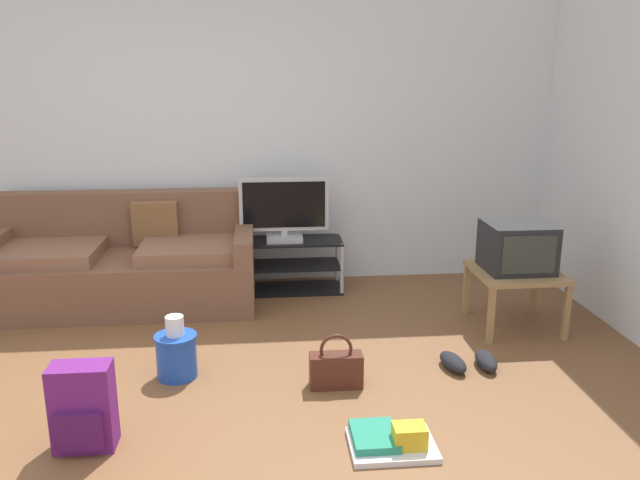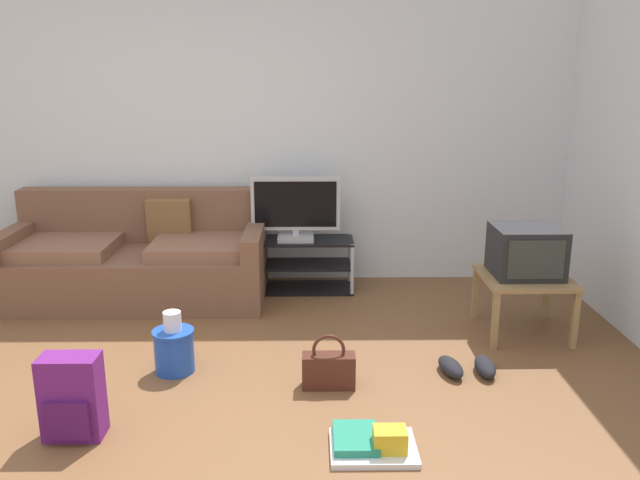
{
  "view_description": "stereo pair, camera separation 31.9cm",
  "coord_description": "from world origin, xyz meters",
  "px_view_note": "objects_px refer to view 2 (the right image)",
  "views": [
    {
      "loc": [
        0.49,
        -3.02,
        1.81
      ],
      "look_at": [
        0.86,
        0.91,
        0.75
      ],
      "focal_mm": 35.85,
      "sensor_mm": 36.0,
      "label": 1
    },
    {
      "loc": [
        0.81,
        -3.04,
        1.81
      ],
      "look_at": [
        0.86,
        0.91,
        0.75
      ],
      "focal_mm": 35.85,
      "sensor_mm": 36.0,
      "label": 2
    }
  ],
  "objects_px": {
    "crt_tv": "(526,251)",
    "cleaning_bucket": "(174,347)",
    "handbag": "(329,369)",
    "floor_tray": "(372,443)",
    "backpack": "(72,398)",
    "couch": "(139,260)",
    "tv_stand": "(296,265)",
    "sneakers_pair": "(468,367)",
    "flat_tv": "(296,210)",
    "side_table": "(524,283)"
  },
  "relations": [
    {
      "from": "tv_stand",
      "to": "cleaning_bucket",
      "type": "distance_m",
      "value": 1.67
    },
    {
      "from": "sneakers_pair",
      "to": "backpack",
      "type": "bearing_deg",
      "value": -163.01
    },
    {
      "from": "couch",
      "to": "handbag",
      "type": "xyz_separation_m",
      "value": [
        1.5,
        -1.57,
        -0.2
      ]
    },
    {
      "from": "sneakers_pair",
      "to": "floor_tray",
      "type": "height_order",
      "value": "floor_tray"
    },
    {
      "from": "handbag",
      "to": "crt_tv",
      "type": "bearing_deg",
      "value": 29.97
    },
    {
      "from": "handbag",
      "to": "floor_tray",
      "type": "height_order",
      "value": "handbag"
    },
    {
      "from": "tv_stand",
      "to": "sneakers_pair",
      "type": "height_order",
      "value": "tv_stand"
    },
    {
      "from": "backpack",
      "to": "sneakers_pair",
      "type": "height_order",
      "value": "backpack"
    },
    {
      "from": "tv_stand",
      "to": "crt_tv",
      "type": "xyz_separation_m",
      "value": [
        1.61,
        -0.93,
        0.38
      ]
    },
    {
      "from": "backpack",
      "to": "cleaning_bucket",
      "type": "bearing_deg",
      "value": 45.33
    },
    {
      "from": "handbag",
      "to": "cleaning_bucket",
      "type": "relative_size",
      "value": 0.85
    },
    {
      "from": "couch",
      "to": "handbag",
      "type": "relative_size",
      "value": 6.19
    },
    {
      "from": "couch",
      "to": "backpack",
      "type": "height_order",
      "value": "couch"
    },
    {
      "from": "flat_tv",
      "to": "crt_tv",
      "type": "distance_m",
      "value": 1.85
    },
    {
      "from": "backpack",
      "to": "cleaning_bucket",
      "type": "xyz_separation_m",
      "value": [
        0.36,
        0.72,
        -0.05
      ]
    },
    {
      "from": "flat_tv",
      "to": "crt_tv",
      "type": "bearing_deg",
      "value": -29.41
    },
    {
      "from": "side_table",
      "to": "handbag",
      "type": "xyz_separation_m",
      "value": [
        -1.38,
        -0.78,
        -0.26
      ]
    },
    {
      "from": "crt_tv",
      "to": "sneakers_pair",
      "type": "bearing_deg",
      "value": -129.25
    },
    {
      "from": "side_table",
      "to": "floor_tray",
      "type": "relative_size",
      "value": 1.4
    },
    {
      "from": "sneakers_pair",
      "to": "floor_tray",
      "type": "xyz_separation_m",
      "value": [
        -0.66,
        -0.81,
        -0.0
      ]
    },
    {
      "from": "cleaning_bucket",
      "to": "backpack",
      "type": "bearing_deg",
      "value": -116.43
    },
    {
      "from": "backpack",
      "to": "cleaning_bucket",
      "type": "distance_m",
      "value": 0.8
    },
    {
      "from": "crt_tv",
      "to": "cleaning_bucket",
      "type": "xyz_separation_m",
      "value": [
        -2.32,
        -0.58,
        -0.44
      ]
    },
    {
      "from": "backpack",
      "to": "side_table",
      "type": "bearing_deg",
      "value": 7.33
    },
    {
      "from": "handbag",
      "to": "couch",
      "type": "bearing_deg",
      "value": 133.77
    },
    {
      "from": "couch",
      "to": "tv_stand",
      "type": "height_order",
      "value": "couch"
    },
    {
      "from": "side_table",
      "to": "crt_tv",
      "type": "relative_size",
      "value": 1.3
    },
    {
      "from": "tv_stand",
      "to": "backpack",
      "type": "relative_size",
      "value": 2.17
    },
    {
      "from": "couch",
      "to": "flat_tv",
      "type": "bearing_deg",
      "value": 6.1
    },
    {
      "from": "flat_tv",
      "to": "handbag",
      "type": "bearing_deg",
      "value": -82.38
    },
    {
      "from": "handbag",
      "to": "sneakers_pair",
      "type": "distance_m",
      "value": 0.87
    },
    {
      "from": "crt_tv",
      "to": "floor_tray",
      "type": "relative_size",
      "value": 1.08
    },
    {
      "from": "side_table",
      "to": "cleaning_bucket",
      "type": "bearing_deg",
      "value": -166.34
    },
    {
      "from": "flat_tv",
      "to": "couch",
      "type": "bearing_deg",
      "value": -173.9
    },
    {
      "from": "floor_tray",
      "to": "side_table",
      "type": "bearing_deg",
      "value": 50.45
    },
    {
      "from": "tv_stand",
      "to": "backpack",
      "type": "xyz_separation_m",
      "value": [
        -1.07,
        -2.23,
        -0.0
      ]
    },
    {
      "from": "flat_tv",
      "to": "floor_tray",
      "type": "xyz_separation_m",
      "value": [
        0.42,
        -2.36,
        -0.65
      ]
    },
    {
      "from": "tv_stand",
      "to": "floor_tray",
      "type": "relative_size",
      "value": 2.26
    },
    {
      "from": "couch",
      "to": "cleaning_bucket",
      "type": "bearing_deg",
      "value": -67.61
    },
    {
      "from": "couch",
      "to": "cleaning_bucket",
      "type": "relative_size",
      "value": 5.24
    },
    {
      "from": "tv_stand",
      "to": "backpack",
      "type": "distance_m",
      "value": 2.47
    },
    {
      "from": "handbag",
      "to": "tv_stand",
      "type": "bearing_deg",
      "value": 97.52
    },
    {
      "from": "crt_tv",
      "to": "sneakers_pair",
      "type": "height_order",
      "value": "crt_tv"
    },
    {
      "from": "flat_tv",
      "to": "floor_tray",
      "type": "bearing_deg",
      "value": -79.82
    },
    {
      "from": "tv_stand",
      "to": "sneakers_pair",
      "type": "relative_size",
      "value": 2.64
    },
    {
      "from": "tv_stand",
      "to": "sneakers_pair",
      "type": "xyz_separation_m",
      "value": [
        1.09,
        -1.57,
        -0.17
      ]
    },
    {
      "from": "flat_tv",
      "to": "crt_tv",
      "type": "xyz_separation_m",
      "value": [
        1.61,
        -0.91,
        -0.1
      ]
    },
    {
      "from": "couch",
      "to": "cleaning_bucket",
      "type": "height_order",
      "value": "couch"
    },
    {
      "from": "tv_stand",
      "to": "side_table",
      "type": "height_order",
      "value": "tv_stand"
    },
    {
      "from": "tv_stand",
      "to": "side_table",
      "type": "distance_m",
      "value": 1.87
    }
  ]
}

